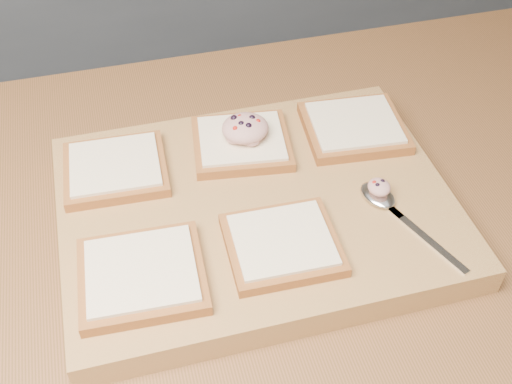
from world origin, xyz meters
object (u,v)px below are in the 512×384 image
at_px(cutting_board, 256,210).
at_px(bread_far_center, 242,143).
at_px(spoon, 385,201).
at_px(tuna_salad_dollop, 245,128).

distance_m(cutting_board, bread_far_center, 0.10).
bearing_deg(cutting_board, spoon, -18.19).
distance_m(tuna_salad_dollop, spoon, 0.20).
bearing_deg(spoon, bread_far_center, 133.99).
bearing_deg(tuna_salad_dollop, bread_far_center, -177.16).
xyz_separation_m(cutting_board, tuna_salad_dollop, (0.01, 0.10, 0.05)).
height_order(cutting_board, spoon, spoon).
bearing_deg(tuna_salad_dollop, spoon, -47.16).
bearing_deg(spoon, tuna_salad_dollop, 132.84).
relative_size(bread_far_center, tuna_salad_dollop, 2.29).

